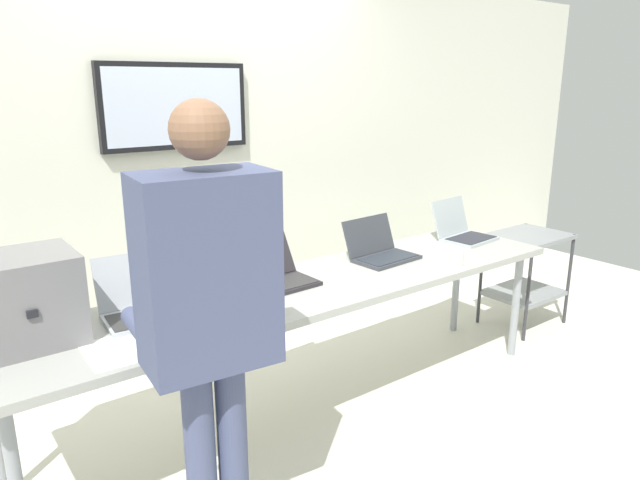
# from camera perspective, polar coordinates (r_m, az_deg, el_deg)

# --- Properties ---
(ground) EXTENTS (8.00, 8.00, 0.04)m
(ground) POSITION_cam_1_polar(r_m,az_deg,el_deg) (3.36, -0.87, -16.83)
(ground) COLOR beige
(back_wall) EXTENTS (8.00, 0.11, 2.51)m
(back_wall) POSITION_cam_1_polar(r_m,az_deg,el_deg) (3.84, -11.09, 7.51)
(back_wall) COLOR silver
(back_wall) RESTS_ON ground
(workbench) EXTENTS (3.17, 0.70, 0.75)m
(workbench) POSITION_cam_1_polar(r_m,az_deg,el_deg) (3.04, -0.93, -5.20)
(workbench) COLOR #A7A8A0
(workbench) RESTS_ON ground
(equipment_box) EXTENTS (0.42, 0.37, 0.37)m
(equipment_box) POSITION_cam_1_polar(r_m,az_deg,el_deg) (2.59, -27.37, -5.26)
(equipment_box) COLOR slate
(equipment_box) RESTS_ON workbench
(laptop_station_0) EXTENTS (0.38, 0.38, 0.26)m
(laptop_station_0) POSITION_cam_1_polar(r_m,az_deg,el_deg) (2.73, -17.22, -5.97)
(laptop_station_0) COLOR #AEB3BA
(laptop_station_0) RESTS_ON workbench
(laptop_station_1) EXTENTS (0.33, 0.36, 0.23)m
(laptop_station_1) POSITION_cam_1_polar(r_m,az_deg,el_deg) (3.03, -4.20, -3.27)
(laptop_station_1) COLOR #262327
(laptop_station_1) RESTS_ON workbench
(laptop_station_2) EXTENTS (0.40, 0.33, 0.23)m
(laptop_station_2) POSITION_cam_1_polar(r_m,az_deg,el_deg) (3.45, 5.95, -0.96)
(laptop_station_2) COLOR #373A40
(laptop_station_2) RESTS_ON workbench
(laptop_station_3) EXTENTS (0.37, 0.36, 0.26)m
(laptop_station_3) POSITION_cam_1_polar(r_m,az_deg,el_deg) (3.97, 13.87, 0.93)
(laptop_station_3) COLOR #AAB4B6
(laptop_station_3) RESTS_ON workbench
(person) EXTENTS (0.47, 0.62, 1.72)m
(person) POSITION_cam_1_polar(r_m,az_deg,el_deg) (1.99, -11.03, -6.26)
(person) COLOR #485072
(person) RESTS_ON ground
(coffee_mug) EXTENTS (0.07, 0.07, 0.10)m
(coffee_mug) POSITION_cam_1_polar(r_m,az_deg,el_deg) (3.40, 13.41, -1.64)
(coffee_mug) COLOR white
(coffee_mug) RESTS_ON workbench
(paper_sheet) EXTENTS (0.22, 0.30, 0.00)m
(paper_sheet) POSITION_cam_1_polar(r_m,az_deg,el_deg) (2.43, -19.78, -10.34)
(paper_sheet) COLOR white
(paper_sheet) RESTS_ON workbench
(storage_cart) EXTENTS (0.56, 0.44, 0.70)m
(storage_cart) POSITION_cam_1_polar(r_m,az_deg,el_deg) (4.54, 19.72, -2.33)
(storage_cart) COLOR gray
(storage_cart) RESTS_ON ground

